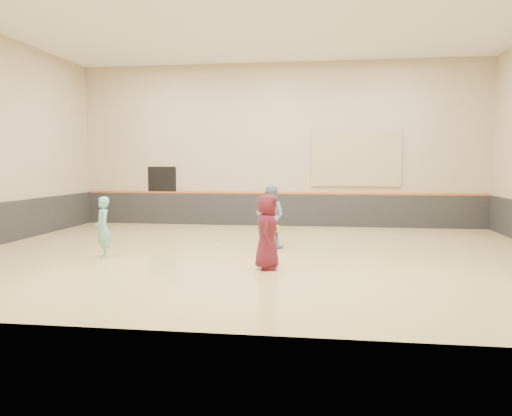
# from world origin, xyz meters

# --- Properties ---
(room) EXTENTS (15.04, 12.04, 6.22)m
(room) POSITION_xyz_m (0.00, 0.00, 0.81)
(room) COLOR #DAB970
(room) RESTS_ON ground
(wainscot_back) EXTENTS (14.90, 0.04, 1.20)m
(wainscot_back) POSITION_xyz_m (0.00, 5.97, 0.60)
(wainscot_back) COLOR #232326
(wainscot_back) RESTS_ON floor
(accent_stripe) EXTENTS (14.90, 0.03, 0.06)m
(accent_stripe) POSITION_xyz_m (0.00, 5.96, 1.22)
(accent_stripe) COLOR #D85914
(accent_stripe) RESTS_ON wall_back
(acoustic_panel) EXTENTS (3.20, 0.08, 2.00)m
(acoustic_panel) POSITION_xyz_m (2.80, 5.95, 2.50)
(acoustic_panel) COLOR tan
(acoustic_panel) RESTS_ON wall_back
(doorway) EXTENTS (1.10, 0.05, 2.20)m
(doorway) POSITION_xyz_m (-4.50, 5.98, 1.10)
(doorway) COLOR black
(doorway) RESTS_ON floor
(girl) EXTENTS (0.60, 0.66, 1.51)m
(girl) POSITION_xyz_m (-3.63, -1.07, 0.75)
(girl) COLOR #78D1C2
(girl) RESTS_ON floor
(instructor) EXTENTS (0.98, 0.85, 1.72)m
(instructor) POSITION_xyz_m (0.22, 1.09, 0.86)
(instructor) COLOR #8AA6D6
(instructor) RESTS_ON floor
(young_man) EXTENTS (0.55, 0.82, 1.64)m
(young_man) POSITION_xyz_m (0.47, -1.75, 0.82)
(young_man) COLOR maroon
(young_man) RESTS_ON floor
(held_racket) EXTENTS (0.47, 0.47, 0.47)m
(held_racket) POSITION_xyz_m (0.38, 0.90, 0.57)
(held_racket) COLOR #BDDB30
(held_racket) RESTS_ON instructor
(spare_racket) EXTENTS (0.64, 0.64, 0.16)m
(spare_racket) POSITION_xyz_m (0.02, 1.69, 0.08)
(spare_racket) COLOR #CCE131
(spare_racket) RESTS_ON floor
(ball_under_racket) EXTENTS (0.07, 0.07, 0.07)m
(ball_under_racket) POSITION_xyz_m (0.24, -0.34, 0.03)
(ball_under_racket) COLOR yellow
(ball_under_racket) RESTS_ON floor
(ball_in_hand) EXTENTS (0.07, 0.07, 0.07)m
(ball_in_hand) POSITION_xyz_m (0.71, -1.91, 0.96)
(ball_in_hand) COLOR #BAD832
(ball_in_hand) RESTS_ON young_man
(ball_beside_spare) EXTENTS (0.07, 0.07, 0.07)m
(ball_beside_spare) POSITION_xyz_m (-1.44, 1.94, 0.03)
(ball_beside_spare) COLOR #BBDD33
(ball_beside_spare) RESTS_ON floor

